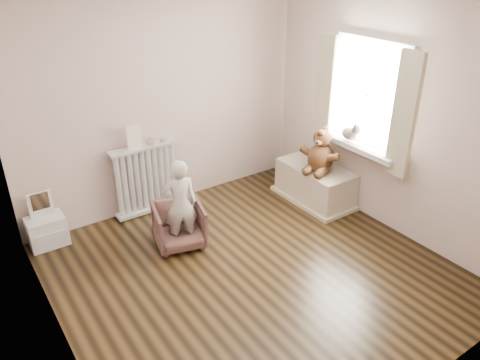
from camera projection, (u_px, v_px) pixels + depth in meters
floor at (253, 272)px, 4.68m from camera, size 3.60×3.60×0.01m
back_wall at (164, 102)px, 5.42m from camera, size 3.60×0.02×2.60m
front_wall at (434, 253)px, 2.76m from camera, size 3.60×0.02×2.60m
left_wall at (41, 212)px, 3.18m from camera, size 0.02×3.60×2.60m
right_wall at (391, 115)px, 5.00m from camera, size 0.02×3.60×2.60m
window at (369, 95)px, 5.13m from camera, size 0.03×0.90×1.10m
window_sill at (357, 146)px, 5.35m from camera, size 0.22×1.10×0.06m
curtain_left at (404, 116)px, 4.68m from camera, size 0.06×0.26×1.30m
curtain_right at (325, 90)px, 5.52m from camera, size 0.06×0.26×1.30m
radiator at (147, 183)px, 5.56m from camera, size 0.82×0.16×0.87m
paper_doll at (134, 136)px, 5.23m from camera, size 0.17×0.01×0.28m
tin_a at (151, 142)px, 5.38m from camera, size 0.10×0.10×0.06m
tin_b at (163, 140)px, 5.47m from camera, size 0.08×0.08×0.04m
toy_vanity at (45, 223)px, 4.99m from camera, size 0.39×0.28×0.61m
armchair at (179, 225)px, 5.00m from camera, size 0.62×0.63×0.48m
child at (180, 204)px, 4.84m from camera, size 0.41×0.32×1.00m
toy_bench at (315, 185)px, 5.92m from camera, size 0.52×0.98×0.46m
teddy_bear at (321, 155)px, 5.61m from camera, size 0.53×0.48×0.54m
plush_cat at (350, 132)px, 5.36m from camera, size 0.24×0.31×0.23m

